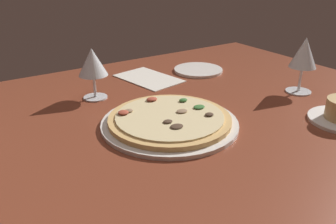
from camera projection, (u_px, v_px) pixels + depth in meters
dining_table at (166, 128)px, 89.24cm from camera, size 150.00×110.00×4.00cm
pizza_main at (170, 120)px, 85.99cm from camera, size 33.35×33.35×3.36cm
wine_glass_far at (93, 63)px, 98.60cm from camera, size 8.27×8.27×14.67cm
wine_glass_near at (304, 54)px, 102.55cm from camera, size 7.86×7.86×16.58cm
side_plate at (198, 70)px, 126.24cm from camera, size 17.16×17.16×0.90cm
paper_menu at (149, 78)px, 118.58cm from camera, size 17.64×24.09×0.30cm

